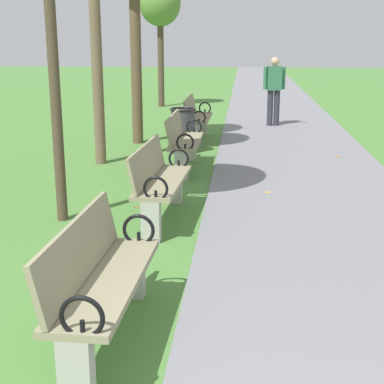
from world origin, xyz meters
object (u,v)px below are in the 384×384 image
object	(u,v)px
park_bench_3	(159,181)
park_bench_5	(197,118)
trash_bin	(183,131)
park_bench_2	(100,279)
tree_4	(160,6)
pedestrian_walking	(274,88)
park_bench_4	(183,140)

from	to	relation	value
park_bench_3	park_bench_5	world-z (taller)	same
park_bench_3	trash_bin	bearing A→B (deg)	92.08
park_bench_2	park_bench_5	world-z (taller)	same
tree_4	trash_bin	distance (m)	7.84
park_bench_3	park_bench_5	distance (m)	5.39
park_bench_3	pedestrian_walking	xyz separation A→B (m)	(1.68, 7.54, 0.44)
park_bench_2	park_bench_5	xyz separation A→B (m)	(-0.00, 8.22, 0.00)
trash_bin	park_bench_4	bearing A→B (deg)	-83.91
park_bench_3	tree_4	world-z (taller)	tree_4
park_bench_5	pedestrian_walking	size ratio (longest dim) A/B	0.99
tree_4	park_bench_2	bearing A→B (deg)	-83.60
pedestrian_walking	trash_bin	xyz separation A→B (m)	(-1.83, -3.48, -0.50)
park_bench_4	tree_4	distance (m)	9.15
trash_bin	park_bench_3	bearing A→B (deg)	-87.92
pedestrian_walking	park_bench_2	bearing A→B (deg)	-99.20
park_bench_3	trash_bin	size ratio (longest dim) A/B	1.93
park_bench_4	trash_bin	distance (m)	1.39
park_bench_3	park_bench_4	bearing A→B (deg)	90.00
park_bench_3	tree_4	size ratio (longest dim) A/B	0.43
park_bench_3	tree_4	xyz separation A→B (m)	(-1.59, 11.33, 2.51)
trash_bin	pedestrian_walking	bearing A→B (deg)	62.29
tree_4	trash_bin	xyz separation A→B (m)	(1.44, -7.27, -2.57)
park_bench_2	pedestrian_walking	xyz separation A→B (m)	(1.68, 10.37, 0.44)
park_bench_3	park_bench_4	distance (m)	2.68
park_bench_2	tree_4	world-z (taller)	tree_4
park_bench_4	tree_4	size ratio (longest dim) A/B	0.43
park_bench_3	tree_4	distance (m)	11.71
pedestrian_walking	trash_bin	distance (m)	3.96
tree_4	pedestrian_walking	size ratio (longest dim) A/B	2.31
pedestrian_walking	tree_4	bearing A→B (deg)	130.80
park_bench_3	park_bench_4	size ratio (longest dim) A/B	1.01
park_bench_5	pedestrian_walking	distance (m)	2.77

